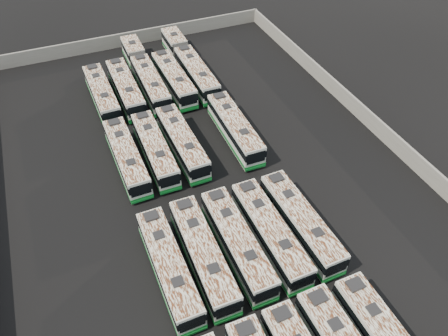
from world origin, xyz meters
TOP-DOWN VIEW (x-y plane):
  - ground at (0.00, 0.00)m, footprint 140.00×140.00m
  - perimeter_wall at (0.00, 0.00)m, footprint 45.20×73.20m
  - bus_midfront_far_left at (-7.39, -7.85)m, footprint 2.60×11.82m
  - bus_midfront_left at (-4.19, -7.80)m, footprint 2.70×12.03m
  - bus_midfront_center at (-0.85, -7.81)m, footprint 2.56×11.91m
  - bus_midfront_right at (2.42, -7.95)m, footprint 2.65×11.96m
  - bus_midfront_far_right at (5.72, -7.91)m, footprint 2.79×11.90m
  - bus_midback_far_left at (-7.38, 7.69)m, footprint 2.67×11.75m
  - bus_midback_left at (-4.11, 7.74)m, footprint 2.54×11.66m
  - bus_midback_center at (-0.87, 7.74)m, footprint 2.73×11.84m
  - bus_midback_far_right at (5.76, 7.67)m, footprint 2.77×12.10m
  - bus_back_far_left at (-7.40, 21.20)m, footprint 2.72×11.76m
  - bus_back_left at (-4.20, 21.20)m, footprint 2.59×12.00m
  - bus_back_center at (-0.78, 24.29)m, footprint 2.68×18.44m
  - bus_back_right at (2.47, 20.96)m, footprint 2.76×12.06m
  - bus_back_far_right at (5.81, 24.22)m, footprint 2.62×18.77m

SIDE VIEW (x-z plane):
  - ground at x=0.00m, z-range 0.00..0.00m
  - perimeter_wall at x=0.00m, z-range 0.00..2.20m
  - bus_midback_left at x=-4.11m, z-range 0.04..3.32m
  - bus_midback_far_left at x=-7.38m, z-range 0.04..3.34m
  - bus_back_far_left at x=-7.40m, z-range 0.04..3.34m
  - bus_midback_center at x=-0.87m, z-range 0.04..3.36m
  - bus_midfront_far_left at x=-7.39m, z-range 0.04..3.36m
  - bus_midfront_far_right at x=5.72m, z-range 0.04..3.37m
  - bus_back_center at x=-0.78m, z-range 0.04..3.38m
  - bus_midfront_center at x=-0.85m, z-range 0.04..3.39m
  - bus_midfront_right at x=2.42m, z-range 0.04..3.40m
  - bus_back_left at x=-4.20m, z-range 0.04..3.42m
  - bus_midfront_left at x=-4.19m, z-range 0.04..3.42m
  - bus_back_right at x=2.47m, z-range 0.04..3.42m
  - bus_midback_far_right at x=5.76m, z-range 0.04..3.44m
  - bus_back_far_right at x=5.81m, z-range 0.04..3.44m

